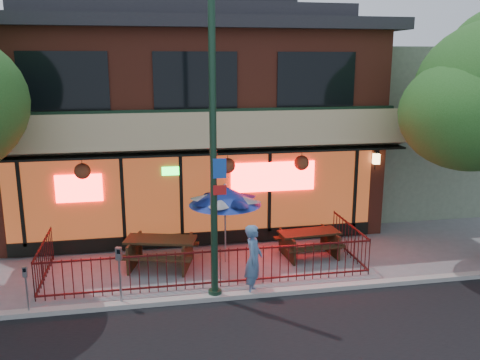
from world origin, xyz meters
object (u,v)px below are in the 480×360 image
Objects in this scene: parking_meter_near at (119,267)px; street_light at (214,170)px; picnic_table_left at (161,248)px; pedestrian at (254,260)px; patio_umbrella at (225,195)px; parking_meter_far at (26,283)px; picnic_table_right at (309,240)px.

street_light is at bearing -0.07° from parking_meter_near.
pedestrian reaches higher than picnic_table_left.
patio_umbrella is 1.96× the size of parking_meter_far.
picnic_table_right is 0.80× the size of patio_umbrella.
patio_umbrella is 3.65m from parking_meter_near.
parking_meter_far is at bearing -162.70° from picnic_table_right.
pedestrian is at bearing 1.45° from parking_meter_far.
parking_meter_far is at bearing -143.24° from picnic_table_left.
patio_umbrella is (1.79, -0.01, 1.41)m from picnic_table_left.
street_light reaches higher than parking_meter_far.
picnic_table_left is at bearing 179.59° from patio_umbrella.
street_light reaches higher than picnic_table_left.
picnic_table_right is (3.06, 2.18, -2.66)m from street_light.
street_light reaches higher than picnic_table_right.
patio_umbrella is 5.42m from parking_meter_far.
picnic_table_right is (4.25, 0.01, -0.05)m from picnic_table_left.
parking_meter_near is (-0.99, -2.17, 0.44)m from picnic_table_left.
parking_meter_far reaches higher than picnic_table_left.
parking_meter_near is at bearing -142.32° from patio_umbrella.
pedestrian is (0.35, -2.10, -1.07)m from patio_umbrella.
street_light is 3.15× the size of picnic_table_left.
picnic_table_left is 4.25m from picnic_table_right.
parking_meter_near is at bearing -114.65° from picnic_table_left.
picnic_table_right is at bearing 22.57° from parking_meter_near.
patio_umbrella reaches higher than parking_meter_far.
parking_meter_far reaches higher than picnic_table_right.
street_light is at bearing -61.12° from picnic_table_left.
street_light is 2.54m from patio_umbrella.
patio_umbrella is (-2.46, -0.03, 1.46)m from picnic_table_right.
parking_meter_far is at bearing -155.05° from patio_umbrella.
picnic_table_right is at bearing -24.65° from pedestrian.
pedestrian reaches higher than parking_meter_near.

